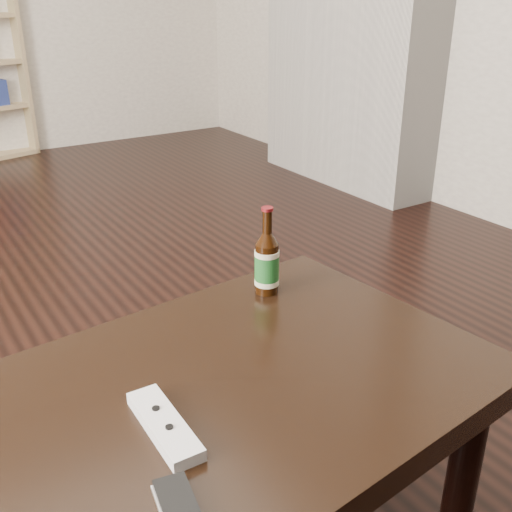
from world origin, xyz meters
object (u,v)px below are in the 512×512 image
phone (177,504)px  beer_bottle (267,263)px  coffee_table (194,423)px  remote (164,425)px

phone → beer_bottle: bearing=55.8°
phone → coffee_table: bearing=68.3°
beer_bottle → phone: beer_bottle is taller
coffee_table → beer_bottle: bearing=38.2°
coffee_table → beer_bottle: beer_bottle is taller
phone → remote: (0.05, 0.16, 0.00)m
beer_bottle → remote: size_ratio=1.07×
remote → coffee_table: bearing=35.8°
coffee_table → remote: bearing=-145.7°
beer_bottle → remote: (-0.41, -0.32, -0.06)m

